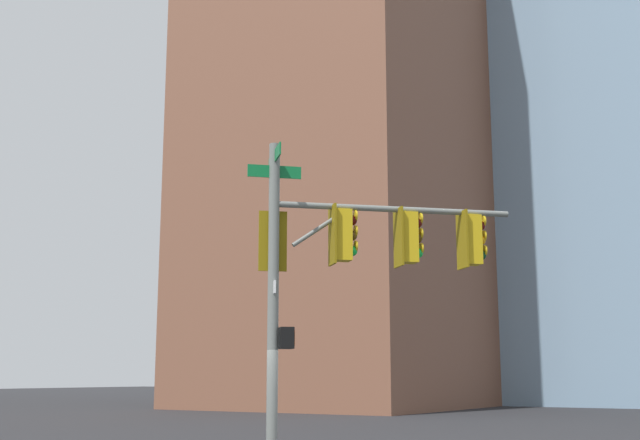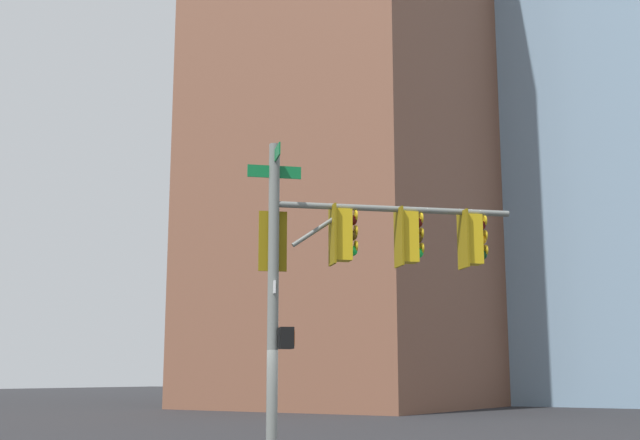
% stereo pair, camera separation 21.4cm
% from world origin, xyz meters
% --- Properties ---
extents(signal_pole_assembly, '(3.88, 3.97, 6.45)m').
position_xyz_m(signal_pole_assembly, '(0.61, -0.71, 4.29)').
color(signal_pole_assembly, slate).
rests_on(signal_pole_assembly, ground_plane).
extents(building_brick_nearside, '(21.92, 16.11, 43.83)m').
position_xyz_m(building_brick_nearside, '(36.05, 18.98, 21.91)').
color(building_brick_nearside, brown).
rests_on(building_brick_nearside, ground_plane).
extents(building_brick_midblock, '(17.39, 16.57, 44.86)m').
position_xyz_m(building_brick_midblock, '(52.61, 8.76, 22.43)').
color(building_brick_midblock, '#845B47').
rests_on(building_brick_midblock, ground_plane).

